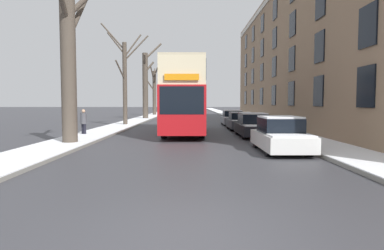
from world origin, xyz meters
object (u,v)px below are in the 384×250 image
Objects in this scene: bare_tree_left_1 at (124,77)px; bare_tree_left_3 at (154,90)px; double_decker_bus at (184,94)px; pedestrian_left_sidewalk at (83,122)px; bare_tree_left_0 at (69,66)px; parked_car_2 at (240,122)px; parked_car_3 at (232,118)px; bare_tree_left_2 at (145,84)px; parked_car_1 at (253,126)px; parked_car_0 at (280,136)px.

bare_tree_left_3 is (-0.10, 24.04, -0.25)m from bare_tree_left_1.
bare_tree_left_1 is 0.87× the size of double_decker_bus.
pedestrian_left_sidewalk is (-0.65, -9.31, -3.29)m from bare_tree_left_1.
bare_tree_left_0 is 13.57m from parked_car_2.
bare_tree_left_1 reaches higher than bare_tree_left_3.
parked_car_2 is (4.15, 3.12, -1.94)m from double_decker_bus.
parked_car_2 is (9.37, 9.30, -3.13)m from bare_tree_left_0.
parked_car_3 is 14.50m from pedestrian_left_sidewalk.
double_decker_bus is at bearing -75.15° from bare_tree_left_2.
double_decker_bus is 2.38× the size of parked_car_1.
bare_tree_left_0 is at bearing -135.23° from parked_car_2.
bare_tree_left_3 is 0.73× the size of double_decker_bus.
double_decker_bus is (5.39, -31.35, -1.38)m from bare_tree_left_3.
double_decker_bus is at bearing -80.25° from bare_tree_left_3.
bare_tree_left_1 is at bearing -91.09° from bare_tree_left_2.
parked_car_3 is at bearing 90.00° from parked_car_1.
bare_tree_left_1 is (-0.07, 13.50, 0.44)m from bare_tree_left_0.
bare_tree_left_0 is 1.04× the size of bare_tree_left_3.
parked_car_2 is at bearing 90.00° from parked_car_1.
bare_tree_left_2 is 1.24× the size of bare_tree_left_3.
bare_tree_left_0 reaches higher than parked_car_2.
bare_tree_left_0 is 37.54m from bare_tree_left_3.
double_decker_bus is 2.53× the size of parked_car_3.
parked_car_1 is at bearing 90.00° from parked_car_0.
bare_tree_left_2 is 19.83m from double_decker_bus.
bare_tree_left_2 is at bearing 108.59° from parked_car_0.
bare_tree_left_2 is at bearing 89.65° from bare_tree_left_0.
parked_car_1 reaches higher than parked_car_3.
pedestrian_left_sidewalk reaches higher than parked_car_0.
bare_tree_left_1 reaches higher than parked_car_3.
double_decker_bus is at bearing -143.12° from parked_car_2.
bare_tree_left_3 reaches higher than parked_car_0.
bare_tree_left_2 reaches higher than parked_car_3.
bare_tree_left_2 reaches higher than bare_tree_left_0.
double_decker_bus is at bearing 116.56° from parked_car_0.
bare_tree_left_0 is 0.88× the size of bare_tree_left_1.
bare_tree_left_2 is 18.81m from parked_car_2.
parked_car_1 is at bearing 24.07° from bare_tree_left_0.
bare_tree_left_2 is at bearing -88.50° from bare_tree_left_3.
bare_tree_left_3 is 1.74× the size of parked_car_1.
pedestrian_left_sidewalk is at bearing 99.77° from bare_tree_left_0.
bare_tree_left_1 is 2.19× the size of parked_car_3.
parked_car_1 is at bearing -25.65° from double_decker_bus.
bare_tree_left_0 is at bearing -155.93° from parked_car_1.
parked_car_0 is (4.15, -8.31, -1.89)m from double_decker_bus.
parked_car_0 is at bearing -76.48° from bare_tree_left_3.
bare_tree_left_1 is at bearing -173.35° from parked_car_3.
parked_car_2 is at bearing -90.00° from parked_car_3.
parked_car_2 is (9.22, -15.98, -3.70)m from bare_tree_left_2.
parked_car_3 is at bearing 63.73° from double_decker_bus.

